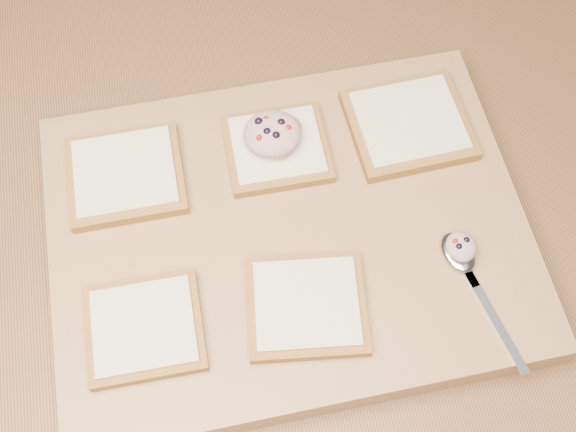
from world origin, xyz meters
name	(u,v)px	position (x,y,z in m)	size (l,w,h in m)	color
ground	(243,398)	(0.00, 0.00, 0.00)	(4.00, 4.00, 0.00)	#515459
island_counter	(228,338)	(0.00, 0.00, 0.45)	(2.00, 0.80, 0.90)	slate
cutting_board	(288,235)	(0.09, -0.05, 0.92)	(0.51, 0.39, 0.04)	#AD7F4A
bread_far_left	(125,175)	(-0.07, 0.04, 0.95)	(0.13, 0.12, 0.02)	#9F6F29
bread_far_center	(277,148)	(0.10, 0.05, 0.95)	(0.11, 0.11, 0.02)	#9F6F29
bread_far_right	(408,124)	(0.25, 0.05, 0.95)	(0.14, 0.12, 0.02)	#9F6F29
bread_near_left	(144,328)	(-0.07, -0.13, 0.95)	(0.12, 0.11, 0.02)	#9F6F29
bread_near_center	(307,305)	(0.09, -0.14, 0.95)	(0.13, 0.12, 0.02)	#9F6F29
tuna_salad_dollop	(272,133)	(0.10, 0.05, 0.97)	(0.06, 0.06, 0.03)	tan
spoon	(463,262)	(0.26, -0.13, 0.95)	(0.05, 0.16, 0.01)	silver
spoon_salad	(461,247)	(0.26, -0.12, 0.96)	(0.03, 0.03, 0.02)	tan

